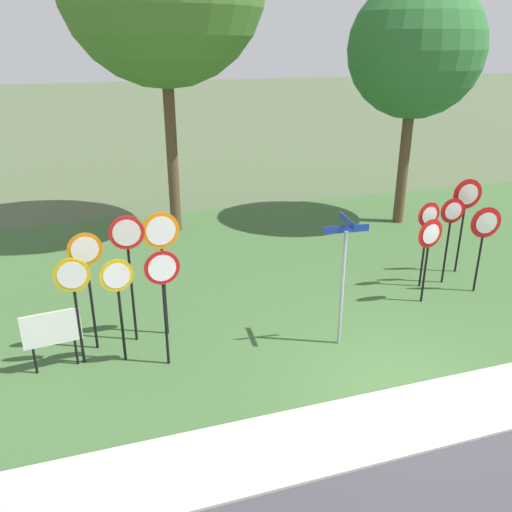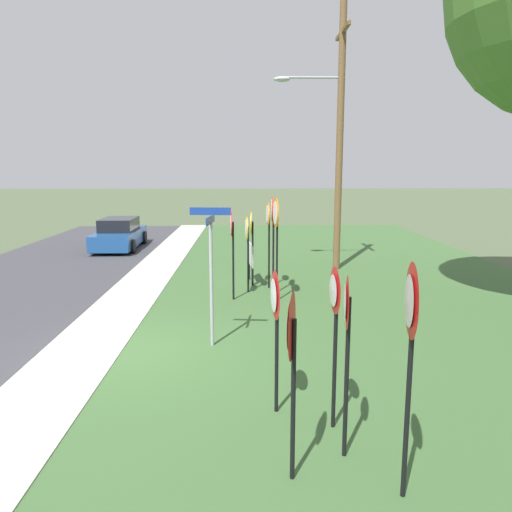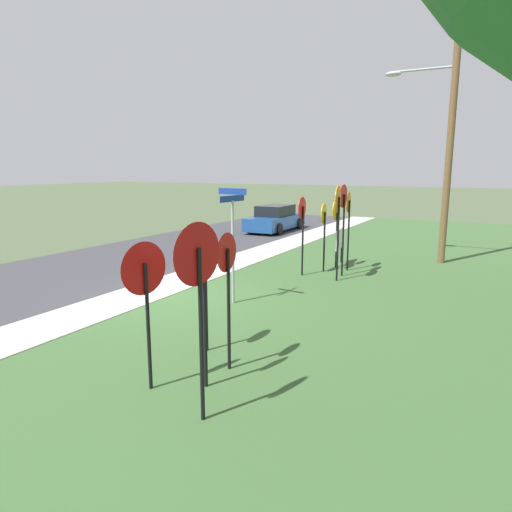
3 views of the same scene
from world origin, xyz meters
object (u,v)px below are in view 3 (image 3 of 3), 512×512
(stop_sign_near_left, at_px, (302,219))
(stop_sign_center_tall, at_px, (336,219))
(street_name_post, at_px, (233,236))
(utility_pole, at_px, (447,119))
(yield_sign_far_left, at_px, (227,270))
(yield_sign_far_right, at_px, (197,273))
(parked_hatchback_near, at_px, (275,219))
(stop_sign_far_right, at_px, (324,223))
(notice_board, at_px, (339,241))
(stop_sign_far_center, at_px, (343,210))
(yield_sign_near_right, at_px, (202,277))
(yield_sign_center, at_px, (144,281))
(stop_sign_far_left, at_px, (348,214))
(yield_sign_near_left, at_px, (204,266))
(stop_sign_near_right, at_px, (338,211))

(stop_sign_near_left, height_order, stop_sign_center_tall, stop_sign_near_left)
(street_name_post, bearing_deg, utility_pole, 159.24)
(yield_sign_far_left, relative_size, yield_sign_far_right, 0.87)
(parked_hatchback_near, bearing_deg, stop_sign_far_right, 33.49)
(yield_sign_far_left, height_order, notice_board, yield_sign_far_left)
(stop_sign_far_center, bearing_deg, yield_sign_near_right, 4.44)
(stop_sign_far_center, xyz_separation_m, yield_sign_center, (8.58, -0.25, -0.37))
(stop_sign_near_left, relative_size, yield_sign_far_left, 1.06)
(stop_sign_far_left, relative_size, yield_sign_near_right, 1.11)
(yield_sign_near_right, distance_m, parked_hatchback_near, 18.24)
(stop_sign_center_tall, bearing_deg, notice_board, -175.83)
(stop_sign_far_center, relative_size, street_name_post, 1.00)
(yield_sign_far_left, xyz_separation_m, utility_pole, (-11.05, 1.92, 3.25))
(stop_sign_far_center, xyz_separation_m, parked_hatchback_near, (-8.69, -6.53, -1.45))
(stop_sign_far_right, distance_m, parked_hatchback_near, 10.25)
(stop_sign_far_center, xyz_separation_m, yield_sign_far_right, (8.92, 0.95, -0.05))
(yield_sign_near_left, relative_size, yield_sign_near_right, 0.92)
(yield_sign_near_left, bearing_deg, stop_sign_far_left, 171.41)
(stop_sign_near_left, xyz_separation_m, stop_sign_far_left, (-1.34, 1.05, 0.10))
(notice_board, distance_m, parked_hatchback_near, 9.24)
(stop_sign_near_left, bearing_deg, stop_sign_far_right, 149.54)
(utility_pole, relative_size, parked_hatchback_near, 2.03)
(stop_sign_near_right, bearing_deg, stop_sign_near_left, -104.92)
(stop_sign_near_left, bearing_deg, yield_sign_far_right, 10.45)
(stop_sign_far_left, xyz_separation_m, notice_board, (-0.78, -0.52, -1.04))
(notice_board, bearing_deg, utility_pole, 117.96)
(street_name_post, bearing_deg, stop_sign_near_right, 161.65)
(stop_sign_center_tall, distance_m, yield_sign_far_right, 10.15)
(stop_sign_far_right, bearing_deg, yield_sign_far_right, 4.50)
(yield_sign_far_right, height_order, street_name_post, street_name_post)
(stop_sign_near_left, height_order, yield_sign_near_left, stop_sign_near_left)
(stop_sign_near_left, distance_m, yield_sign_near_right, 7.77)
(stop_sign_near_left, height_order, parked_hatchback_near, stop_sign_near_left)
(yield_sign_far_left, xyz_separation_m, parked_hatchback_near, (-16.10, -6.97, -1.09))
(stop_sign_far_left, height_order, stop_sign_center_tall, stop_sign_far_left)
(stop_sign_near_right, xyz_separation_m, yield_sign_far_right, (8.24, 0.90, -0.08))
(stop_sign_center_tall, xyz_separation_m, notice_board, (-0.51, -0.03, -0.82))
(yield_sign_center, bearing_deg, parked_hatchback_near, -148.69)
(yield_sign_far_right, relative_size, yield_sign_center, 1.17)
(street_name_post, xyz_separation_m, utility_pole, (-7.75, 3.81, 3.25))
(stop_sign_far_left, bearing_deg, utility_pole, 132.60)
(stop_sign_near_left, relative_size, utility_pole, 0.27)
(yield_sign_near_right, height_order, yield_sign_far_right, yield_sign_far_right)
(stop_sign_near_left, bearing_deg, yield_sign_near_left, 3.55)
(utility_pole, distance_m, notice_board, 5.46)
(yield_sign_near_left, bearing_deg, yield_sign_near_right, 27.30)
(yield_sign_near_right, relative_size, utility_pole, 0.25)
(yield_sign_near_left, relative_size, parked_hatchback_near, 0.48)
(stop_sign_far_right, distance_m, notice_board, 1.52)
(street_name_post, distance_m, notice_board, 5.85)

